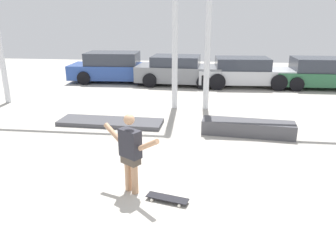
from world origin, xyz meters
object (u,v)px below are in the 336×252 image
object	(u,v)px
parked_car_grey	(178,71)
parked_car_green	(321,74)
skateboarder	(130,151)
parked_car_silver	(244,72)
skateboard	(167,198)
manual_pad	(111,122)
parked_car_blue	(116,68)
grind_box	(248,128)

from	to	relation	value
parked_car_grey	parked_car_green	world-z (taller)	parked_car_green
skateboarder	parked_car_grey	bearing A→B (deg)	123.98
parked_car_grey	parked_car_silver	world-z (taller)	parked_car_grey
skateboarder	skateboard	world-z (taller)	skateboarder
manual_pad	parked_car_grey	bearing A→B (deg)	76.30
manual_pad	parked_car_green	bearing A→B (deg)	37.94
skateboard	parked_car_blue	distance (m)	11.50
parked_car_green	grind_box	bearing A→B (deg)	-121.29
manual_pad	parked_car_blue	world-z (taller)	parked_car_blue
manual_pad	parked_car_silver	size ratio (longest dim) A/B	0.72
grind_box	parked_car_green	xyz separation A→B (m)	(4.00, 6.74, 0.45)
manual_pad	parked_car_silver	world-z (taller)	parked_car_silver
parked_car_silver	skateboard	bearing A→B (deg)	-106.08
grind_box	parked_car_grey	distance (m)	7.22
skateboarder	skateboard	xyz separation A→B (m)	(0.71, -0.27, -0.77)
skateboard	grind_box	bearing A→B (deg)	78.07
skateboard	parked_car_green	size ratio (longest dim) A/B	0.19
skateboard	grind_box	world-z (taller)	grind_box
manual_pad	grind_box	bearing A→B (deg)	-6.51
skateboard	parked_car_blue	world-z (taller)	parked_car_blue
grind_box	parked_car_silver	size ratio (longest dim) A/B	0.57
skateboard	parked_car_green	bearing A→B (deg)	75.13
grind_box	parked_car_green	world-z (taller)	parked_car_green
skateboard	manual_pad	distance (m)	4.71
grind_box	parked_car_silver	bearing A→B (deg)	85.28
parked_car_silver	parked_car_green	distance (m)	3.45
parked_car_blue	manual_pad	bearing A→B (deg)	-78.86
skateboard	parked_car_grey	world-z (taller)	parked_car_grey
parked_car_grey	parked_car_green	bearing A→B (deg)	2.84
grind_box	parked_car_green	distance (m)	7.85
skateboard	parked_car_silver	bearing A→B (deg)	91.41
skateboarder	manual_pad	world-z (taller)	skateboarder
parked_car_grey	parked_car_green	size ratio (longest dim) A/B	0.95
skateboard	parked_car_grey	size ratio (longest dim) A/B	0.20
grind_box	manual_pad	distance (m)	4.08
skateboarder	parked_car_green	bearing A→B (deg)	91.28
parked_car_silver	parked_car_blue	bearing A→B (deg)	172.38
parked_car_green	skateboarder	bearing A→B (deg)	-123.30
parked_car_grey	grind_box	bearing A→B (deg)	-66.62
skateboarder	parked_car_silver	world-z (taller)	skateboarder
parked_car_grey	parked_car_green	distance (m)	6.52
skateboard	parked_car_silver	world-z (taller)	parked_car_silver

